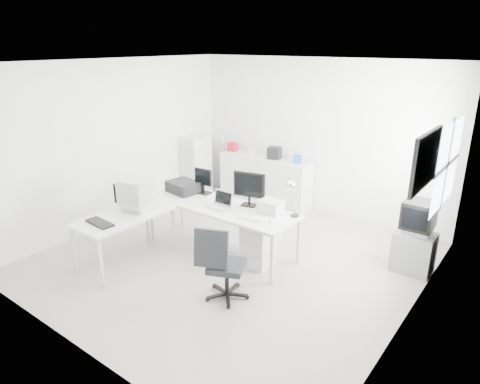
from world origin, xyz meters
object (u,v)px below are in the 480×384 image
Objects in this scene: crt_monitor at (137,195)px; crt_tv at (419,218)px; main_desk at (221,228)px; side_desk at (126,239)px; laptop at (218,201)px; lcd_monitor_small at (203,182)px; tv_cabinet at (413,252)px; filing_cabinet at (196,167)px; inkjet_printer at (183,187)px; office_chair at (227,263)px; sideboard at (265,180)px; drawer_pedestal at (261,244)px; lcd_monitor_large at (249,189)px; laser_printer at (271,206)px.

crt_monitor reaches higher than crt_tv.
side_desk is at bearing -127.69° from main_desk.
lcd_monitor_small is at bearing 150.52° from laptop.
tv_cabinet is 0.45× the size of filing_cabinet.
lcd_monitor_small is (0.30, 0.15, 0.11)m from inkjet_printer.
filing_cabinet reaches higher than crt_monitor.
office_chair reaches higher than laptop.
crt_monitor is 3.03m from sideboard.
drawer_pedestal is at bearing 4.09° from main_desk.
sideboard reaches higher than main_desk.
filing_cabinet is (-1.13, 2.46, -0.35)m from crt_monitor.
lcd_monitor_small is at bearing 115.80° from office_chair.
laptop is at bearing -4.07° from inkjet_printer.
filing_cabinet is at bearing -159.10° from sideboard.
lcd_monitor_small is 0.90m from lcd_monitor_large.
lcd_monitor_large is at bearing 50.18° from laptop.
drawer_pedestal is 1.92× the size of laser_printer.
lcd_monitor_large reaches higher than crt_tv.
main_desk reaches higher than drawer_pedestal.
main_desk is 6.06× the size of lcd_monitor_small.
filing_cabinet is (-1.13, 1.51, -0.21)m from inkjet_printer.
filing_cabinet reaches higher than lcd_monitor_small.
lcd_monitor_large is at bearing 15.58° from inkjet_printer.
crt_monitor reaches higher than tv_cabinet.
side_desk is 2.94m from filing_cabinet.
drawer_pedestal is at bearing -57.57° from sideboard.
lcd_monitor_small is (-0.55, 0.25, 0.57)m from main_desk.
lcd_monitor_large reaches higher than office_chair.
main_desk is at bearing -28.57° from lcd_monitor_small.
drawer_pedestal is 1.05× the size of tv_cabinet.
main_desk is at bearing -39.09° from filing_cabinet.
side_desk is at bearing 161.17° from office_chair.
crt_monitor is at bearing -94.47° from sideboard.
drawer_pedestal is 2.13m from tv_cabinet.
lcd_monitor_small is at bearing -87.93° from sideboard.
laptop is at bearing 28.25° from crt_monitor.
office_chair reaches higher than drawer_pedestal.
laser_printer is (0.70, 0.32, -0.01)m from laptop.
crt_tv is 4.53m from filing_cabinet.
inkjet_printer is 1.25× the size of lcd_monitor_small.
office_chair is at bearing -44.87° from laptop.
side_desk is 0.74× the size of sideboard.
sideboard is 1.46m from filing_cabinet.
inkjet_printer is 1.22m from lcd_monitor_large.
lcd_monitor_small is 0.78× the size of lcd_monitor_large.
sideboard is at bearing 20.90° from filing_cabinet.
filing_cabinet is (-2.68, 1.56, 0.33)m from drawer_pedestal.
sideboard reaches higher than tv_cabinet.
office_chair is 0.77× the size of filing_cabinet.
sideboard is (-1.48, 3.06, -0.01)m from office_chair.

